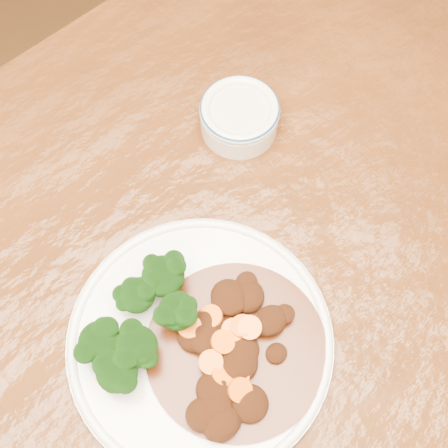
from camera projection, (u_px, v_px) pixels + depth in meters
ground at (194, 413)px, 1.42m from camera, size 4.00×4.00×0.00m
dining_table at (172, 340)px, 0.81m from camera, size 1.58×1.04×0.75m
dinner_plate at (200, 341)px, 0.72m from camera, size 0.31×0.31×0.02m
broccoli_florets at (139, 323)px, 0.69m from camera, size 0.15×0.11×0.05m
mince_stew at (231, 351)px, 0.70m from camera, size 0.21×0.21×0.03m
dip_bowl at (239, 116)px, 0.83m from camera, size 0.11×0.11×0.05m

